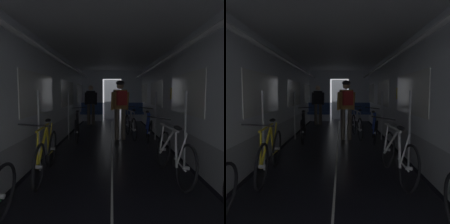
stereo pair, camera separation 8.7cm
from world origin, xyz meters
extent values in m
cube|color=black|center=(-1.41, 3.25, 0.00)|extent=(0.08, 11.50, 0.01)
cube|color=black|center=(1.41, 3.25, 0.00)|extent=(0.08, 11.50, 0.01)
cube|color=beige|center=(0.00, 3.25, 0.00)|extent=(0.03, 11.27, 0.00)
cube|color=#9EA0A5|center=(-1.51, 3.25, 0.30)|extent=(0.12, 11.50, 0.60)
cube|color=silver|center=(-1.51, 3.25, 1.53)|extent=(0.12, 11.50, 1.85)
cube|color=white|center=(-1.45, 2.67, 1.35)|extent=(0.02, 1.90, 0.80)
cube|color=white|center=(-1.45, 5.55, 1.35)|extent=(0.02, 1.90, 0.80)
cube|color=white|center=(-1.45, 8.42, 1.35)|extent=(0.02, 1.90, 0.80)
cube|color=yellow|center=(-1.45, 3.04, 1.35)|extent=(0.01, 0.20, 0.28)
cylinder|color=white|center=(-1.17, 3.25, 2.10)|extent=(0.07, 11.04, 0.07)
cylinder|color=#B7BABF|center=(-1.27, 2.10, 0.70)|extent=(0.04, 0.04, 1.40)
cylinder|color=#B7BABF|center=(-1.27, 4.70, 0.70)|extent=(0.04, 0.04, 1.40)
cube|color=#9EA0A5|center=(1.51, 3.25, 0.30)|extent=(0.12, 11.50, 0.60)
cube|color=silver|center=(1.51, 3.25, 1.53)|extent=(0.12, 11.50, 1.85)
cube|color=white|center=(1.45, 2.67, 1.35)|extent=(0.02, 1.90, 0.80)
cube|color=white|center=(1.45, 5.55, 1.35)|extent=(0.02, 1.90, 0.80)
cube|color=white|center=(1.45, 8.42, 1.35)|extent=(0.02, 1.90, 0.80)
cube|color=yellow|center=(1.45, 3.67, 1.35)|extent=(0.01, 0.20, 0.28)
cylinder|color=white|center=(1.17, 3.25, 2.10)|extent=(0.07, 11.04, 0.07)
cylinder|color=#B7BABF|center=(1.27, 2.10, 0.70)|extent=(0.04, 0.04, 1.40)
cylinder|color=#B7BABF|center=(1.27, 4.70, 0.70)|extent=(0.04, 0.04, 1.40)
cube|color=silver|center=(-0.95, 9.06, 1.23)|extent=(1.00, 0.12, 2.45)
cube|color=silver|center=(0.95, 9.06, 1.23)|extent=(1.00, 0.12, 2.45)
cube|color=silver|center=(0.00, 9.06, 2.25)|extent=(0.90, 0.12, 0.40)
cube|color=#4C4F54|center=(0.00, 9.76, 1.03)|extent=(0.81, 0.04, 2.05)
cube|color=silver|center=(0.00, 3.25, 2.51)|extent=(3.14, 11.62, 0.12)
cylinder|color=gray|center=(-0.90, 8.00, 0.22)|extent=(0.12, 0.12, 0.44)
cube|color=#2D4784|center=(-0.90, 8.00, 0.49)|extent=(0.96, 0.44, 0.10)
cube|color=#2D4784|center=(-0.90, 8.19, 0.74)|extent=(0.96, 0.08, 0.40)
torus|color=gray|center=(-1.33, 8.22, 0.94)|extent=(0.14, 0.14, 0.02)
cylinder|color=gray|center=(0.90, 8.00, 0.22)|extent=(0.12, 0.12, 0.44)
cube|color=#2D4784|center=(0.90, 8.00, 0.49)|extent=(0.96, 0.44, 0.10)
cube|color=#2D4784|center=(0.90, 8.19, 0.74)|extent=(0.96, 0.08, 0.40)
torus|color=gray|center=(0.47, 8.22, 0.94)|extent=(0.14, 0.14, 0.02)
torus|color=black|center=(-0.94, 4.04, 0.33)|extent=(0.15, 0.67, 0.67)
cylinder|color=#B2B2B7|center=(-0.94, 4.04, 0.33)|extent=(0.10, 0.06, 0.05)
torus|color=black|center=(-1.05, 5.05, 0.33)|extent=(0.15, 0.67, 0.67)
cylinder|color=#B2B2B7|center=(-1.05, 5.05, 0.33)|extent=(0.10, 0.06, 0.05)
cylinder|color=black|center=(-1.01, 4.74, 0.55)|extent=(0.07, 0.54, 0.56)
cylinder|color=black|center=(-0.96, 4.33, 0.55)|extent=(0.10, 0.34, 0.55)
cylinder|color=black|center=(-0.98, 4.59, 0.82)|extent=(0.13, 0.82, 0.04)
cylinder|color=black|center=(-0.93, 4.11, 0.58)|extent=(0.04, 0.17, 0.49)
cylinder|color=black|center=(-0.97, 4.26, 0.31)|extent=(0.08, 0.45, 0.07)
cylinder|color=black|center=(-1.04, 5.02, 0.58)|extent=(0.06, 0.09, 0.49)
cylinder|color=black|center=(-0.99, 4.49, 0.29)|extent=(0.04, 0.17, 0.17)
ellipsoid|color=black|center=(-0.92, 4.16, 0.88)|extent=(0.12, 0.25, 0.06)
cylinder|color=black|center=(-1.02, 5.05, 0.92)|extent=(0.44, 0.07, 0.05)
torus|color=black|center=(-1.10, 2.32, 0.33)|extent=(0.14, 0.67, 0.67)
cylinder|color=#B2B2B7|center=(-1.10, 2.32, 0.33)|extent=(0.10, 0.06, 0.06)
torus|color=black|center=(-1.02, 1.30, 0.33)|extent=(0.14, 0.67, 0.67)
cylinder|color=#B2B2B7|center=(-1.02, 1.30, 0.33)|extent=(0.10, 0.06, 0.06)
cylinder|color=yellow|center=(-1.06, 1.62, 0.55)|extent=(0.05, 0.54, 0.56)
cylinder|color=yellow|center=(-1.10, 2.03, 0.55)|extent=(0.10, 0.34, 0.55)
cylinder|color=yellow|center=(-1.09, 1.77, 0.82)|extent=(0.11, 0.82, 0.04)
cylinder|color=yellow|center=(-1.12, 2.25, 0.58)|extent=(0.05, 0.17, 0.49)
cylinder|color=yellow|center=(-1.08, 2.10, 0.31)|extent=(0.07, 0.45, 0.07)
cylinder|color=yellow|center=(-1.04, 1.33, 0.58)|extent=(0.07, 0.09, 0.49)
cylinder|color=black|center=(-1.06, 1.87, 0.29)|extent=(0.04, 0.17, 0.17)
ellipsoid|color=black|center=(-1.14, 2.20, 0.88)|extent=(0.11, 0.25, 0.07)
cylinder|color=black|center=(-1.06, 1.31, 0.92)|extent=(0.44, 0.06, 0.06)
torus|color=black|center=(0.98, 3.94, 0.33)|extent=(0.19, 0.68, 0.67)
cylinder|color=#B2B2B7|center=(0.98, 3.94, 0.33)|extent=(0.10, 0.06, 0.06)
torus|color=black|center=(1.10, 4.95, 0.33)|extent=(0.19, 0.68, 0.67)
cylinder|color=#B2B2B7|center=(1.10, 4.95, 0.33)|extent=(0.10, 0.06, 0.06)
cylinder|color=#2342B7|center=(1.03, 4.64, 0.55)|extent=(0.05, 0.55, 0.56)
cylinder|color=#2342B7|center=(0.99, 4.23, 0.55)|extent=(0.13, 0.34, 0.55)
cylinder|color=#2342B7|center=(0.98, 4.49, 0.81)|extent=(0.13, 0.82, 0.04)
cylinder|color=#2342B7|center=(0.96, 4.01, 0.57)|extent=(0.07, 0.17, 0.49)
cylinder|color=#2342B7|center=(1.01, 4.16, 0.31)|extent=(0.08, 0.45, 0.07)
cylinder|color=#2342B7|center=(1.06, 4.92, 0.57)|extent=(0.09, 0.08, 0.49)
cylinder|color=black|center=(1.04, 4.38, 0.29)|extent=(0.05, 0.17, 0.17)
ellipsoid|color=black|center=(0.93, 4.06, 0.87)|extent=(0.12, 0.25, 0.07)
cylinder|color=black|center=(1.02, 4.95, 0.91)|extent=(0.44, 0.07, 0.08)
torus|color=black|center=(-1.12, 0.45, 0.33)|extent=(0.14, 0.67, 0.67)
cylinder|color=#B2B2B7|center=(-1.12, 0.45, 0.33)|extent=(0.10, 0.05, 0.06)
torus|color=black|center=(1.02, 1.27, 0.33)|extent=(0.19, 0.68, 0.67)
cylinder|color=#B2B2B7|center=(1.02, 1.27, 0.33)|extent=(0.10, 0.06, 0.06)
torus|color=black|center=(0.94, 2.29, 0.33)|extent=(0.19, 0.68, 0.67)
cylinder|color=#B2B2B7|center=(0.94, 2.29, 0.33)|extent=(0.10, 0.06, 0.06)
cylinder|color=silver|center=(0.93, 1.97, 0.55)|extent=(0.16, 0.53, 0.56)
cylinder|color=silver|center=(0.96, 1.57, 0.55)|extent=(0.10, 0.35, 0.55)
cylinder|color=silver|center=(0.90, 1.82, 0.81)|extent=(0.10, 0.82, 0.04)
cylinder|color=silver|center=(0.98, 1.34, 0.57)|extent=(0.11, 0.16, 0.49)
cylinder|color=silver|center=(1.00, 1.50, 0.31)|extent=(0.05, 0.45, 0.07)
cylinder|color=silver|center=(0.91, 2.26, 0.57)|extent=(0.10, 0.09, 0.49)
cylinder|color=black|center=(0.99, 1.72, 0.29)|extent=(0.05, 0.17, 0.17)
ellipsoid|color=black|center=(0.93, 1.39, 0.87)|extent=(0.12, 0.25, 0.07)
cylinder|color=black|center=(0.85, 2.27, 0.91)|extent=(0.44, 0.06, 0.09)
cylinder|color=brown|center=(0.14, 4.67, 0.45)|extent=(0.13, 0.13, 0.90)
cylinder|color=brown|center=(0.33, 4.71, 0.45)|extent=(0.13, 0.13, 0.90)
cube|color=olive|center=(0.24, 4.69, 1.18)|extent=(0.40, 0.29, 0.56)
cylinder|color=olive|center=(0.02, 4.66, 1.13)|extent=(0.13, 0.21, 0.53)
cylinder|color=olive|center=(0.45, 4.76, 1.13)|extent=(0.13, 0.21, 0.53)
sphere|color=tan|center=(0.24, 4.69, 1.58)|extent=(0.21, 0.21, 0.21)
ellipsoid|color=black|center=(0.24, 4.69, 1.65)|extent=(0.29, 0.32, 0.16)
cube|color=maroon|center=(0.27, 4.53, 1.22)|extent=(0.31, 0.22, 0.40)
torus|color=black|center=(0.63, 4.44, 0.33)|extent=(0.13, 0.67, 0.67)
cylinder|color=#B2B2B7|center=(0.63, 4.44, 0.33)|extent=(0.10, 0.06, 0.05)
torus|color=black|center=(0.50, 5.45, 0.33)|extent=(0.13, 0.67, 0.67)
cylinder|color=#B2B2B7|center=(0.50, 5.45, 0.33)|extent=(0.10, 0.06, 0.05)
cylinder|color=#ADAFB5|center=(0.55, 5.14, 0.55)|extent=(0.09, 0.54, 0.56)
cylinder|color=#ADAFB5|center=(0.60, 4.73, 0.55)|extent=(0.09, 0.34, 0.55)
cylinder|color=#ADAFB5|center=(0.57, 4.98, 0.82)|extent=(0.13, 0.82, 0.03)
cylinder|color=#ADAFB5|center=(0.62, 4.51, 0.58)|extent=(0.03, 0.17, 0.49)
cylinder|color=#ADAFB5|center=(0.60, 4.66, 0.31)|extent=(0.08, 0.45, 0.07)
cylinder|color=#ADAFB5|center=(0.51, 5.42, 0.58)|extent=(0.05, 0.09, 0.49)
cylinder|color=black|center=(0.57, 4.88, 0.29)|extent=(0.04, 0.17, 0.17)
ellipsoid|color=black|center=(0.62, 4.56, 0.88)|extent=(0.12, 0.25, 0.06)
cylinder|color=black|center=(0.52, 5.44, 0.92)|extent=(0.44, 0.08, 0.04)
cylinder|color=brown|center=(-0.80, 7.70, 0.45)|extent=(0.13, 0.13, 0.90)
cylinder|color=brown|center=(-1.00, 7.70, 0.45)|extent=(0.13, 0.13, 0.90)
cube|color=black|center=(-0.90, 7.70, 1.18)|extent=(0.36, 0.22, 0.56)
cylinder|color=black|center=(-0.68, 7.68, 1.13)|extent=(0.09, 0.20, 0.53)
cylinder|color=black|center=(-1.12, 7.68, 1.13)|extent=(0.09, 0.20, 0.53)
sphere|color=beige|center=(-0.90, 7.70, 1.58)|extent=(0.21, 0.21, 0.21)
camera|label=1|loc=(0.00, -1.67, 1.36)|focal=35.26mm
camera|label=2|loc=(0.09, -1.67, 1.36)|focal=35.26mm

